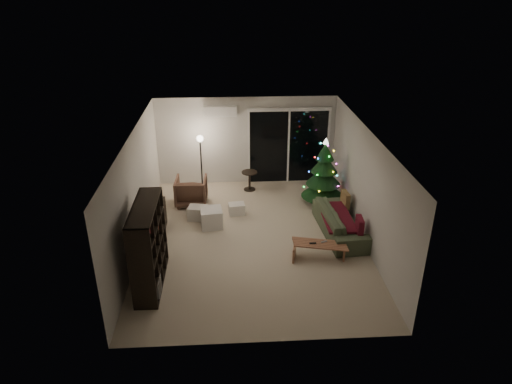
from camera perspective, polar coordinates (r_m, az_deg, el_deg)
room at (r=11.37m, az=1.43°, el=2.46°), size 6.50×7.51×2.60m
bookshelf at (r=8.94m, az=-14.60°, el=-6.57°), size 1.08×1.70×1.67m
media_cabinet at (r=10.78m, az=-12.62°, el=-3.50°), size 0.43×1.12×0.70m
stereo at (r=10.59m, az=-12.83°, el=-1.50°), size 0.35×0.42×0.15m
armchair at (r=12.01m, az=-8.10°, el=0.12°), size 0.82×0.84×0.74m
ottoman at (r=10.94m, az=-5.59°, el=-3.23°), size 0.56×0.56×0.45m
cardboard_box_a at (r=11.34m, az=-7.27°, el=-2.59°), size 0.52×0.43×0.33m
cardboard_box_b at (r=11.50m, az=-2.43°, el=-2.11°), size 0.43×0.34×0.28m
side_table at (r=12.74m, az=-0.82°, el=1.42°), size 0.51×0.51×0.54m
floor_lamp at (r=12.52m, az=-6.84°, el=3.33°), size 0.25×0.25×1.57m
sofa at (r=10.74m, az=10.51°, el=-3.68°), size 0.96×2.12×0.60m
sofa_throw at (r=10.66m, az=10.04°, el=-3.07°), size 0.64×1.49×0.05m
cushion_a at (r=11.25m, az=11.10°, el=-0.95°), size 0.15×0.40×0.40m
cushion_b at (r=10.14m, az=12.82°, el=-4.19°), size 0.15×0.40×0.40m
coffee_table at (r=9.83m, az=7.92°, el=-7.26°), size 1.19×0.65×0.36m
remote_a at (r=9.71m, az=7.12°, el=-6.37°), size 0.14×0.04×0.02m
remote_b at (r=9.79m, az=8.51°, el=-6.15°), size 0.14×0.08×0.02m
christmas_tree at (r=11.86m, az=8.50°, el=2.56°), size 1.23×1.23×1.81m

